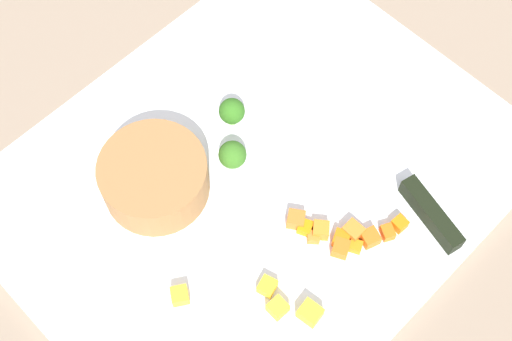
{
  "coord_description": "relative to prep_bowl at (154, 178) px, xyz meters",
  "views": [
    {
      "loc": [
        0.22,
        0.22,
        0.64
      ],
      "look_at": [
        0.0,
        0.0,
        0.02
      ],
      "focal_mm": 50.16,
      "sensor_mm": 36.0,
      "label": 1
    }
  ],
  "objects": [
    {
      "name": "pepper_dice_4",
      "position": [
        -0.0,
        0.15,
        -0.02
      ],
      "size": [
        0.02,
        0.02,
        0.01
      ],
      "primitive_type": "cube",
      "rotation": [
        0.0,
        0.0,
        1.87
      ],
      "color": "yellow",
      "rests_on": "cutting_board"
    },
    {
      "name": "pepper_dice_3",
      "position": [
        0.0,
        0.17,
        -0.02
      ],
      "size": [
        0.02,
        0.02,
        0.01
      ],
      "primitive_type": "cube",
      "rotation": [
        0.0,
        0.0,
        3.11
      ],
      "color": "yellow",
      "rests_on": "cutting_board"
    },
    {
      "name": "carrot_dice_5",
      "position": [
        -0.07,
        0.17,
        -0.02
      ],
      "size": [
        0.02,
        0.02,
        0.01
      ],
      "primitive_type": "cube",
      "rotation": [
        0.0,
        0.0,
        2.05
      ],
      "color": "orange",
      "rests_on": "cutting_board"
    },
    {
      "name": "carrot_dice_6",
      "position": [
        -0.07,
        0.13,
        -0.02
      ],
      "size": [
        0.02,
        0.02,
        0.01
      ],
      "primitive_type": "cube",
      "rotation": [
        0.0,
        0.0,
        0.43
      ],
      "color": "orange",
      "rests_on": "cutting_board"
    },
    {
      "name": "carrot_dice_2",
      "position": [
        -0.07,
        0.12,
        -0.02
      ],
      "size": [
        0.02,
        0.02,
        0.01
      ],
      "primitive_type": "cube",
      "rotation": [
        0.0,
        0.0,
        0.6
      ],
      "color": "orange",
      "rests_on": "cutting_board"
    },
    {
      "name": "chef_knife",
      "position": [
        -0.18,
        0.14,
        -0.02
      ],
      "size": [
        0.1,
        0.34,
        0.02
      ],
      "rotation": [
        0.0,
        0.0,
        4.48
      ],
      "color": "silver",
      "rests_on": "cutting_board"
    },
    {
      "name": "carrot_dice_7",
      "position": [
        -0.11,
        0.18,
        -0.02
      ],
      "size": [
        0.02,
        0.02,
        0.01
      ],
      "primitive_type": "cube",
      "rotation": [
        0.0,
        0.0,
        2.8
      ],
      "color": "orange",
      "rests_on": "cutting_board"
    },
    {
      "name": "carrot_dice_0",
      "position": [
        -0.09,
        0.18,
        -0.02
      ],
      "size": [
        0.01,
        0.02,
        0.01
      ],
      "primitive_type": "cube",
      "rotation": [
        0.0,
        0.0,
        0.46
      ],
      "color": "orange",
      "rests_on": "cutting_board"
    },
    {
      "name": "carrot_dice_9",
      "position": [
        -0.12,
        0.19,
        -0.02
      ],
      "size": [
        0.02,
        0.02,
        0.01
      ],
      "primitive_type": "cube",
      "rotation": [
        0.0,
        0.0,
        2.65
      ],
      "color": "orange",
      "rests_on": "cutting_board"
    },
    {
      "name": "carrot_dice_4",
      "position": [
        -0.07,
        0.14,
        -0.02
      ],
      "size": [
        0.02,
        0.02,
        0.01
      ],
      "primitive_type": "cube",
      "rotation": [
        0.0,
        0.0,
        0.74
      ],
      "color": "orange",
      "rests_on": "cutting_board"
    },
    {
      "name": "broccoli_floret_0",
      "position": [
        -0.07,
        0.03,
        -0.0
      ],
      "size": [
        0.03,
        0.03,
        0.03
      ],
      "color": "#85BC5D",
      "rests_on": "cutting_board"
    },
    {
      "name": "pepper_dice_1",
      "position": [
        -0.01,
        0.19,
        -0.01
      ],
      "size": [
        0.02,
        0.02,
        0.02
      ],
      "primitive_type": "cube",
      "rotation": [
        0.0,
        0.0,
        1.7
      ],
      "color": "yellow",
      "rests_on": "cutting_board"
    },
    {
      "name": "ground_plane",
      "position": [
        -0.08,
        0.06,
        -0.03
      ],
      "size": [
        4.0,
        4.0,
        0.0
      ],
      "primitive_type": "plane",
      "color": "gray"
    },
    {
      "name": "carrot_dice_3",
      "position": [
        -0.09,
        0.16,
        -0.02
      ],
      "size": [
        0.02,
        0.02,
        0.01
      ],
      "primitive_type": "cube",
      "rotation": [
        0.0,
        0.0,
        0.44
      ],
      "color": "orange",
      "rests_on": "cutting_board"
    },
    {
      "name": "broccoli_floret_1",
      "position": [
        -0.1,
        -0.0,
        -0.0
      ],
      "size": [
        0.03,
        0.03,
        0.03
      ],
      "color": "#86BD69",
      "rests_on": "cutting_board"
    },
    {
      "name": "prep_bowl",
      "position": [
        0.0,
        0.0,
        0.0
      ],
      "size": [
        0.1,
        0.1,
        0.04
      ],
      "primitive_type": "cylinder",
      "color": "#996A3C",
      "rests_on": "cutting_board"
    },
    {
      "name": "pepper_dice_2",
      "position": [
        0.06,
        0.1,
        -0.02
      ],
      "size": [
        0.02,
        0.02,
        0.01
      ],
      "primitive_type": "cube",
      "rotation": [
        0.0,
        0.0,
        1.0
      ],
      "color": "yellow",
      "rests_on": "cutting_board"
    },
    {
      "name": "carrot_dice_8",
      "position": [
        -0.1,
        0.17,
        -0.01
      ],
      "size": [
        0.02,
        0.02,
        0.02
      ],
      "primitive_type": "cube",
      "rotation": [
        0.0,
        0.0,
        1.58
      ],
      "color": "orange",
      "rests_on": "cutting_board"
    },
    {
      "name": "carrot_dice_1",
      "position": [
        -0.08,
        0.14,
        -0.02
      ],
      "size": [
        0.02,
        0.02,
        0.01
      ],
      "primitive_type": "cube",
      "rotation": [
        0.0,
        0.0,
        0.69
      ],
      "color": "orange",
      "rests_on": "cutting_board"
    },
    {
      "name": "carrot_dice_10",
      "position": [
        -0.14,
        0.19,
        -0.02
      ],
      "size": [
        0.01,
        0.01,
        0.01
      ],
      "primitive_type": "cube",
      "rotation": [
        0.0,
        0.0,
        1.5
      ],
      "color": "orange",
      "rests_on": "cutting_board"
    },
    {
      "name": "cutting_board",
      "position": [
        -0.08,
        0.06,
        -0.03
      ],
      "size": [
        0.49,
        0.4,
        0.01
      ],
      "primitive_type": "cube",
      "color": "white",
      "rests_on": "ground_plane"
    }
  ]
}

